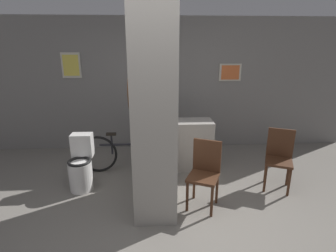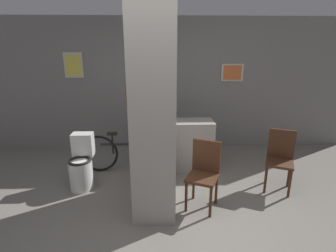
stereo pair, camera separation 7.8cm
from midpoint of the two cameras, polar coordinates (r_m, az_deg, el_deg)
name	(u,v)px [view 2 (the right image)]	position (r m, az deg, el deg)	size (l,w,h in m)	color
ground_plane	(157,226)	(3.35, -1.76, -20.91)	(14.00, 14.00, 0.00)	slate
wall_back	(157,85)	(5.32, -2.04, 8.90)	(8.00, 0.09, 2.60)	gray
pillar_center	(153,109)	(3.29, -2.58, 3.75)	(0.54, 1.14, 2.60)	gray
counter_shelf	(176,145)	(4.52, 2.20, -4.13)	(1.27, 0.44, 0.85)	gray
toilet	(82,165)	(4.15, -17.77, -8.17)	(0.34, 0.50, 0.79)	white
chair_near_pillar	(204,172)	(3.50, 8.44, -9.78)	(0.49, 0.49, 0.89)	#422616
chair_by_doorway	(280,157)	(4.22, 23.68, -6.28)	(0.49, 0.49, 0.89)	#422616
bicycle	(128,152)	(4.48, -8.28, -5.72)	(1.60, 0.42, 0.69)	black
bottle_tall	(162,116)	(4.35, -0.91, 2.26)	(0.09, 0.09, 0.26)	#19598C
bottle_short	(155,118)	(4.32, -2.41, 1.72)	(0.06, 0.06, 0.18)	silver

